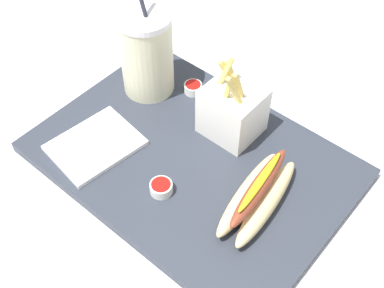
{
  "coord_description": "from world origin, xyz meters",
  "views": [
    {
      "loc": [
        -0.33,
        0.39,
        0.64
      ],
      "look_at": [
        0.0,
        0.0,
        0.05
      ],
      "focal_mm": 47.21,
      "sensor_mm": 36.0,
      "label": 1
    }
  ],
  "objects": [
    {
      "name": "food_tray",
      "position": [
        0.0,
        0.0,
        0.01
      ],
      "size": [
        0.49,
        0.34,
        0.02
      ],
      "primitive_type": "cube",
      "color": "#2D333D",
      "rests_on": "ground_plane"
    },
    {
      "name": "ketchup_cup_2",
      "position": [
        -0.01,
        0.08,
        0.03
      ],
      "size": [
        0.03,
        0.03,
        0.02
      ],
      "color": "white",
      "rests_on": "food_tray"
    },
    {
      "name": "napkin_stack",
      "position": [
        0.13,
        0.09,
        0.02
      ],
      "size": [
        0.12,
        0.15,
        0.01
      ],
      "primitive_type": "cube",
      "rotation": [
        0.0,
        0.0,
        -0.13
      ],
      "color": "white",
      "rests_on": "food_tray"
    },
    {
      "name": "hot_dog_1",
      "position": [
        -0.13,
        0.01,
        0.04
      ],
      "size": [
        0.08,
        0.18,
        0.06
      ],
      "color": "#E5C689",
      "rests_on": "food_tray"
    },
    {
      "name": "soda_cup",
      "position": [
        0.16,
        -0.07,
        0.1
      ],
      "size": [
        0.09,
        0.09,
        0.24
      ],
      "color": "beige",
      "rests_on": "food_tray"
    },
    {
      "name": "fries_basket",
      "position": [
        -0.01,
        -0.09,
        0.07
      ],
      "size": [
        0.09,
        0.08,
        0.15
      ],
      "color": "white",
      "rests_on": "food_tray"
    },
    {
      "name": "ground_plane",
      "position": [
        0.0,
        0.0,
        -0.01
      ],
      "size": [
        2.4,
        2.4,
        0.02
      ],
      "primitive_type": "cube",
      "color": "silver"
    },
    {
      "name": "ketchup_cup_1",
      "position": [
        0.1,
        -0.11,
        0.03
      ],
      "size": [
        0.03,
        0.03,
        0.02
      ],
      "color": "white",
      "rests_on": "food_tray"
    }
  ]
}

